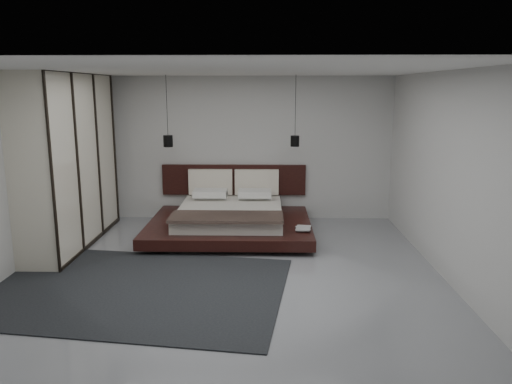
{
  "coord_description": "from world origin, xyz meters",
  "views": [
    {
      "loc": [
        0.56,
        -6.75,
        2.56
      ],
      "look_at": [
        0.38,
        1.2,
        0.91
      ],
      "focal_mm": 35.0,
      "sensor_mm": 36.0,
      "label": 1
    }
  ],
  "objects_px": {
    "pendant_left": "(168,141)",
    "pendant_right": "(295,141)",
    "lattice_screen": "(80,157)",
    "rug": "(134,288)",
    "bed": "(230,217)",
    "wardrobe": "(68,159)"
  },
  "relations": [
    {
      "from": "pendant_right",
      "to": "wardrobe",
      "type": "height_order",
      "value": "wardrobe"
    },
    {
      "from": "wardrobe",
      "to": "lattice_screen",
      "type": "bearing_deg",
      "value": 102.14
    },
    {
      "from": "lattice_screen",
      "to": "bed",
      "type": "distance_m",
      "value": 3.08
    },
    {
      "from": "bed",
      "to": "pendant_right",
      "type": "bearing_deg",
      "value": 21.21
    },
    {
      "from": "pendant_left",
      "to": "rug",
      "type": "height_order",
      "value": "pendant_left"
    },
    {
      "from": "lattice_screen",
      "to": "wardrobe",
      "type": "distance_m",
      "value": 1.2
    },
    {
      "from": "rug",
      "to": "pendant_right",
      "type": "bearing_deg",
      "value": 53.71
    },
    {
      "from": "lattice_screen",
      "to": "rug",
      "type": "xyz_separation_m",
      "value": [
        1.79,
        -3.14,
        -1.29
      ]
    },
    {
      "from": "bed",
      "to": "rug",
      "type": "relative_size",
      "value": 0.73
    },
    {
      "from": "bed",
      "to": "lattice_screen",
      "type": "bearing_deg",
      "value": 169.21
    },
    {
      "from": "pendant_right",
      "to": "lattice_screen",
      "type": "bearing_deg",
      "value": 178.67
    },
    {
      "from": "bed",
      "to": "wardrobe",
      "type": "xyz_separation_m",
      "value": [
        -2.61,
        -0.62,
        1.13
      ]
    },
    {
      "from": "pendant_right",
      "to": "rug",
      "type": "relative_size",
      "value": 0.33
    },
    {
      "from": "pendant_left",
      "to": "wardrobe",
      "type": "relative_size",
      "value": 0.45
    },
    {
      "from": "wardrobe",
      "to": "rug",
      "type": "relative_size",
      "value": 0.75
    },
    {
      "from": "bed",
      "to": "wardrobe",
      "type": "height_order",
      "value": "wardrobe"
    },
    {
      "from": "bed",
      "to": "wardrobe",
      "type": "bearing_deg",
      "value": -166.53
    },
    {
      "from": "pendant_right",
      "to": "rug",
      "type": "xyz_separation_m",
      "value": [
        -2.23,
        -3.04,
        -1.62
      ]
    },
    {
      "from": "bed",
      "to": "pendant_right",
      "type": "height_order",
      "value": "pendant_right"
    },
    {
      "from": "bed",
      "to": "pendant_left",
      "type": "relative_size",
      "value": 2.19
    },
    {
      "from": "lattice_screen",
      "to": "pendant_left",
      "type": "distance_m",
      "value": 1.73
    },
    {
      "from": "pendant_left",
      "to": "pendant_right",
      "type": "height_order",
      "value": "same"
    }
  ]
}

